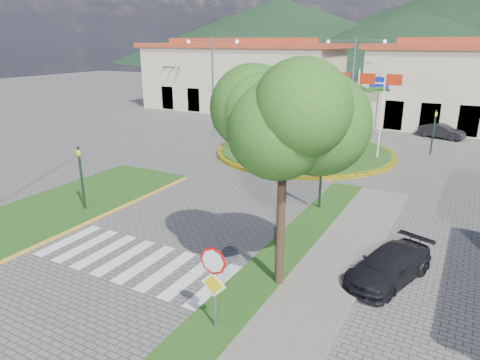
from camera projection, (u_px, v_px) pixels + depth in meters
The scene contains 23 objects.
ground at pixel (38, 318), 12.57m from camera, with size 160.00×160.00×0.00m, color #605D5B.
sidewalk_right at pixel (250, 342), 11.46m from camera, with size 4.00×28.00×0.15m, color gray.
verge_right at pixel (213, 328), 12.00m from camera, with size 1.60×28.00×0.18m, color #1D4413.
median_left at pixel (58, 209), 20.52m from camera, with size 5.00×14.00×0.18m, color #1D4413.
crosswalk at pixel (132, 260), 15.90m from camera, with size 8.00×3.00×0.01m, color silver.
roundabout_island at pixel (305, 151), 30.83m from camera, with size 12.70×12.70×6.00m.
stop_sign at pixel (214, 276), 11.40m from camera, with size 0.80×0.11×2.65m.
deciduous_tree at pixel (284, 133), 12.60m from camera, with size 3.60×3.60×6.80m.
traffic_light_left at pixel (81, 173), 19.76m from camera, with size 0.15×0.18×3.20m.
traffic_light_right at pixel (321, 172), 19.89m from camera, with size 0.15×0.18×3.20m.
traffic_light_far at pixel (434, 128), 29.94m from camera, with size 0.18×0.15×3.20m.
direction_sign_west at pixel (321, 90), 38.17m from camera, with size 1.60×0.14×5.20m.
direction_sign_east at pixel (378, 94), 35.88m from camera, with size 1.60×0.14×5.20m.
street_lamp_centre at pixel (352, 82), 35.69m from camera, with size 4.80×0.16×8.00m.
street_lamp_west at pixel (213, 82), 35.28m from camera, with size 4.80×0.16×8.00m.
building_left at pixel (241, 76), 49.41m from camera, with size 23.32×9.54×8.05m.
building_right at pixel (475, 86), 38.41m from camera, with size 19.08×9.54×8.05m.
hill_far_west at pixel (278, 31), 150.93m from camera, with size 140.00×140.00×22.00m, color black.
hill_near_back at pixel (407, 40), 122.90m from camera, with size 110.00×110.00×16.00m, color black.
white_van at pixel (241, 107), 48.22m from camera, with size 2.01×4.37×1.21m, color silver.
car_dark_a at pixel (326, 119), 40.95m from camera, with size 1.42×3.54×1.21m, color black.
car_dark_b at pixel (441, 131), 35.52m from camera, with size 1.26×3.61×1.19m, color black.
car_side_right at pixel (389, 265), 14.39m from camera, with size 1.57×3.85×1.12m, color black.
Camera 1 is at (10.36, -6.49, 7.77)m, focal length 32.00 mm.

